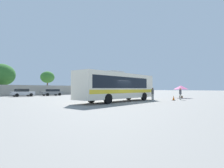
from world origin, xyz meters
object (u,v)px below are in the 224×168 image
coach_bus_cream_yellow (118,86)px  traffic_cone_on_apron (174,98)px  parked_car_third_grey (52,92)px  passenger_waiting_on_apron (180,93)px  attendant_by_bus_door (153,93)px  vendor_umbrella_near_gate_pink (181,88)px  roadside_tree_midleft (1,75)px  roadside_tree_midright (47,77)px  parked_car_second_silver (22,92)px

coach_bus_cream_yellow → traffic_cone_on_apron: coach_bus_cream_yellow is taller
parked_car_third_grey → passenger_waiting_on_apron: bearing=-79.9°
coach_bus_cream_yellow → attendant_by_bus_door: bearing=-17.7°
passenger_waiting_on_apron → attendant_by_bus_door: bearing=147.5°
vendor_umbrella_near_gate_pink → roadside_tree_midleft: size_ratio=0.33×
vendor_umbrella_near_gate_pink → traffic_cone_on_apron: bearing=-164.9°
parked_car_third_grey → coach_bus_cream_yellow: bearing=-99.6°
roadside_tree_midleft → traffic_cone_on_apron: bearing=-72.7°
coach_bus_cream_yellow → roadside_tree_midright: (7.65, 32.56, 2.75)m
parked_car_third_grey → traffic_cone_on_apron: (2.91, -26.76, -0.46)m
attendant_by_bus_door → parked_car_third_grey: size_ratio=0.36×
parked_car_third_grey → traffic_cone_on_apron: size_ratio=7.22×
roadside_tree_midright → vendor_umbrella_near_gate_pink: bearing=-80.4°
parked_car_second_silver → parked_car_third_grey: parked_car_second_silver is taller
attendant_by_bus_door → roadside_tree_midright: size_ratio=0.27×
traffic_cone_on_apron → roadside_tree_midright: bearing=88.7°
coach_bus_cream_yellow → vendor_umbrella_near_gate_pink: coach_bus_cream_yellow is taller
roadside_tree_midleft → passenger_waiting_on_apron: bearing=-70.0°
coach_bus_cream_yellow → passenger_waiting_on_apron: bearing=-24.2°
parked_car_second_silver → vendor_umbrella_near_gate_pink: bearing=-57.7°
traffic_cone_on_apron → coach_bus_cream_yellow: bearing=151.1°
vendor_umbrella_near_gate_pink → parked_car_third_grey: vendor_umbrella_near_gate_pink is taller
attendant_by_bus_door → roadside_tree_midright: 34.49m
coach_bus_cream_yellow → vendor_umbrella_near_gate_pink: size_ratio=5.28×
traffic_cone_on_apron → passenger_waiting_on_apron: bearing=-4.0°
coach_bus_cream_yellow → traffic_cone_on_apron: 7.94m
roadside_tree_midleft → roadside_tree_midright: bearing=8.2°
coach_bus_cream_yellow → roadside_tree_midleft: 31.27m
coach_bus_cream_yellow → vendor_umbrella_near_gate_pink: 13.62m
coach_bus_cream_yellow → roadside_tree_midleft: size_ratio=1.75×
coach_bus_cream_yellow → traffic_cone_on_apron: (6.80, -3.76, -1.61)m
passenger_waiting_on_apron → parked_car_second_silver: 29.18m
roadside_tree_midleft → roadside_tree_midright: roadside_tree_midleft is taller
attendant_by_bus_door → vendor_umbrella_near_gate_pink: size_ratio=0.72×
vendor_umbrella_near_gate_pink → coach_bus_cream_yellow: bearing=171.7°
coach_bus_cream_yellow → parked_car_third_grey: size_ratio=2.67×
passenger_waiting_on_apron → roadside_tree_midright: 36.66m
attendant_by_bus_door → vendor_umbrella_near_gate_pink: 8.41m
attendant_by_bus_door → vendor_umbrella_near_gate_pink: vendor_umbrella_near_gate_pink is taller
roadside_tree_midright → parked_car_third_grey: bearing=-111.4°
coach_bus_cream_yellow → parked_car_second_silver: bearing=95.8°
roadside_tree_midright → traffic_cone_on_apron: 36.59m
attendant_by_bus_door → parked_car_third_grey: bearing=92.8°
attendant_by_bus_door → parked_car_second_silver: size_ratio=0.39×
passenger_waiting_on_apron → parked_car_third_grey: bearing=100.1°
attendant_by_bus_door → roadside_tree_midright: roadside_tree_midright is taller
coach_bus_cream_yellow → parked_car_third_grey: (3.89, 23.00, -1.15)m
parked_car_second_silver → parked_car_third_grey: bearing=-1.2°
attendant_by_bus_door → parked_car_second_silver: 25.87m
parked_car_second_silver → roadside_tree_midright: 14.28m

